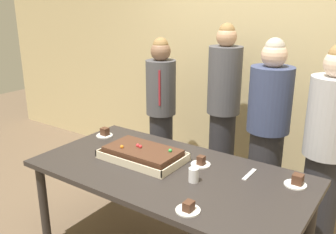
% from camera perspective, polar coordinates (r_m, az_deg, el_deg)
% --- Properties ---
extents(interior_back_panel, '(8.00, 0.12, 3.00)m').
position_cam_1_polar(interior_back_panel, '(3.90, 13.83, 10.47)').
color(interior_back_panel, '#CCB784').
rests_on(interior_back_panel, ground_plane).
extents(party_table, '(2.04, 1.03, 0.77)m').
position_cam_1_polar(party_table, '(2.76, 0.11, -9.64)').
color(party_table, '#2D2826').
rests_on(party_table, ground_plane).
extents(sheet_cake, '(0.65, 0.39, 0.12)m').
position_cam_1_polar(sheet_cake, '(2.89, -3.95, -5.76)').
color(sheet_cake, beige).
rests_on(sheet_cake, party_table).
extents(plated_slice_near_left, '(0.15, 0.15, 0.08)m').
position_cam_1_polar(plated_slice_near_left, '(3.41, -9.81, -2.52)').
color(plated_slice_near_left, white).
rests_on(plated_slice_near_left, party_table).
extents(plated_slice_near_right, '(0.15, 0.15, 0.08)m').
position_cam_1_polar(plated_slice_near_right, '(2.65, 19.37, -9.44)').
color(plated_slice_near_right, white).
rests_on(plated_slice_near_right, party_table).
extents(plated_slice_far_left, '(0.15, 0.15, 0.07)m').
position_cam_1_polar(plated_slice_far_left, '(2.24, 3.17, -13.98)').
color(plated_slice_far_left, white).
rests_on(plated_slice_far_left, party_table).
extents(plated_slice_far_right, '(0.15, 0.15, 0.08)m').
position_cam_1_polar(plated_slice_far_right, '(2.80, 5.12, -7.07)').
color(plated_slice_far_right, white).
rests_on(plated_slice_far_right, party_table).
extents(drink_cup_nearest, '(0.07, 0.07, 0.10)m').
position_cam_1_polar(drink_cup_nearest, '(2.55, 4.00, -8.98)').
color(drink_cup_nearest, white).
rests_on(drink_cup_nearest, party_table).
extents(cake_server_utensil, '(0.03, 0.20, 0.01)m').
position_cam_1_polar(cake_server_utensil, '(2.72, 12.54, -8.70)').
color(cake_server_utensil, silver).
rests_on(cake_server_utensil, party_table).
extents(person_serving_front, '(0.32, 0.32, 1.76)m').
position_cam_1_polar(person_serving_front, '(3.66, 8.56, 1.00)').
color(person_serving_front, '#28282D').
rests_on(person_serving_front, ground_plane).
extents(person_green_shirt_behind, '(0.36, 0.36, 1.67)m').
position_cam_1_polar(person_green_shirt_behind, '(3.11, 23.41, -4.58)').
color(person_green_shirt_behind, '#28282D').
rests_on(person_green_shirt_behind, ground_plane).
extents(person_striped_tie_right, '(0.31, 0.31, 1.60)m').
position_cam_1_polar(person_striped_tie_right, '(3.89, -1.10, 1.04)').
color(person_striped_tie_right, '#28282D').
rests_on(person_striped_tie_right, ground_plane).
extents(person_far_right_suit, '(0.36, 0.36, 1.68)m').
position_cam_1_polar(person_far_right_suit, '(3.30, 15.19, -2.35)').
color(person_far_right_suit, '#28282D').
rests_on(person_far_right_suit, ground_plane).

